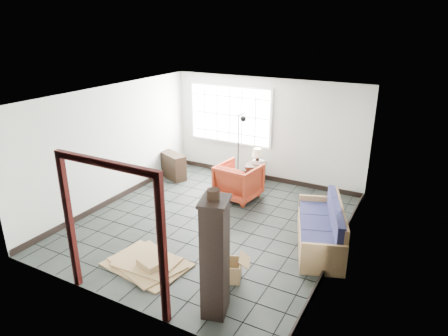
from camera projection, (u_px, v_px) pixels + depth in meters
The scene contains 15 objects.
ground at pixel (212, 223), 8.11m from camera, with size 5.50×5.50×0.00m, color black.
room_shell at pixel (211, 144), 7.55m from camera, with size 5.02×5.52×2.61m.
window_panel at pixel (230, 115), 10.23m from camera, with size 2.32×0.08×1.52m.
doorway_trim at pixel (111, 217), 5.41m from camera, with size 1.80×0.08×2.20m.
futon_sofa at pixel (323, 231), 7.20m from camera, with size 1.32×2.05×0.85m.
armchair at pixel (239, 179), 9.13m from camera, with size 0.88×0.83×0.91m, color maroon.
side_table at pixel (256, 168), 9.86m from camera, with size 0.62×0.62×0.54m.
table_lamp at pixel (257, 153), 9.76m from camera, with size 0.34×0.34×0.40m.
projector at pixel (258, 162), 9.86m from camera, with size 0.28×0.23×0.09m.
floor_lamp at pixel (240, 145), 9.90m from camera, with size 0.48×0.45×1.81m.
console_shelf at pixel (173, 166), 10.35m from camera, with size 0.91×0.64×0.66m.
tall_shelf at pixel (215, 257), 5.36m from camera, with size 0.48×0.56×1.74m.
pot at pixel (213, 194), 5.07m from camera, with size 0.18×0.18×0.13m.
open_box at pixel (226, 269), 6.35m from camera, with size 0.81×0.59×0.42m.
cardboard_pile at pixel (148, 263), 6.69m from camera, with size 1.45×1.20×0.20m.
Camera 1 is at (3.66, -6.22, 3.89)m, focal length 32.00 mm.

